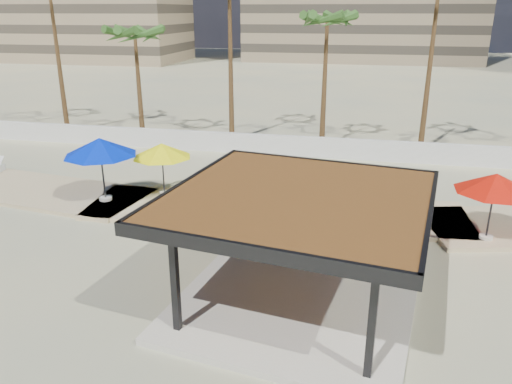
% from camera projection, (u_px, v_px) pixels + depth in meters
% --- Properties ---
extents(ground, '(200.00, 200.00, 0.00)m').
position_uv_depth(ground, '(169.00, 293.00, 15.26)').
color(ground, '#CDBE88').
rests_on(ground, ground).
extents(promenade, '(44.45, 7.97, 0.24)m').
position_uv_depth(promenade, '(276.00, 206.00, 21.88)').
color(promenade, '#C6B284').
rests_on(promenade, ground).
extents(boundary_wall, '(56.00, 0.30, 1.20)m').
position_uv_depth(boundary_wall, '(268.00, 144.00, 29.74)').
color(boundary_wall, silver).
rests_on(boundary_wall, ground).
extents(pavilion_central, '(7.89, 7.89, 3.50)m').
position_uv_depth(pavilion_central, '(297.00, 241.00, 13.92)').
color(pavilion_central, beige).
rests_on(pavilion_central, ground).
extents(umbrella_b, '(2.82, 2.82, 2.38)m').
position_uv_depth(umbrella_b, '(162.00, 151.00, 22.30)').
color(umbrella_b, beige).
rests_on(umbrella_b, promenade).
extents(umbrella_c, '(3.76, 3.76, 2.53)m').
position_uv_depth(umbrella_c, '(495.00, 183.00, 17.75)').
color(umbrella_c, beige).
rests_on(umbrella_c, promenade).
extents(umbrella_f, '(3.30, 3.30, 2.83)m').
position_uv_depth(umbrella_f, '(100.00, 147.00, 21.41)').
color(umbrella_f, beige).
rests_on(umbrella_f, promenade).
extents(lounger_b, '(1.39, 2.41, 0.87)m').
position_uv_depth(lounger_b, '(374.00, 223.00, 19.28)').
color(lounger_b, white).
rests_on(lounger_b, promenade).
extents(palm_c, '(3.00, 3.00, 7.59)m').
position_uv_depth(palm_c, '(135.00, 37.00, 31.43)').
color(palm_c, brown).
rests_on(palm_c, ground).
extents(palm_e, '(3.00, 3.00, 8.49)m').
position_uv_depth(palm_e, '(327.00, 24.00, 29.02)').
color(palm_e, brown).
rests_on(palm_e, ground).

